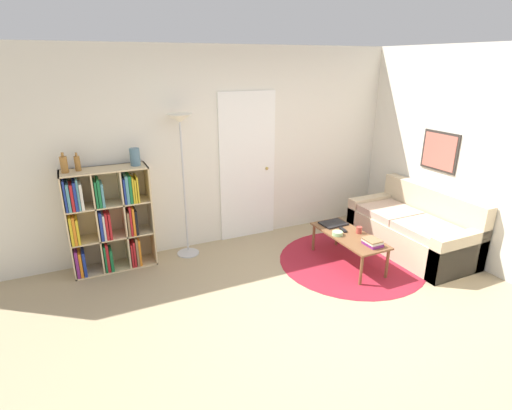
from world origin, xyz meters
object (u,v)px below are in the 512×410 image
Objects in this scene: laptop at (333,223)px; bowl at (337,233)px; bottle_middle at (77,163)px; couch at (414,230)px; coffee_table at (349,238)px; cup at (359,230)px; vase_on_shelf at (135,157)px; floor_lamp at (181,141)px; bottle_left at (64,164)px; bookshelf at (107,220)px.

bowl is at bearing -117.48° from laptop.
couch is at bearing -17.25° from bottle_middle.
cup is at bearing -7.34° from coffee_table.
vase_on_shelf is (-2.31, 0.78, 0.95)m from laptop.
couch is 12.72× the size of bowl.
bottle_left is (-1.30, 0.03, -0.16)m from floor_lamp.
bowl is 0.28m from cup.
bookshelf is 1.18× the size of coffee_table.
laptop is at bearing 157.66° from couch.
cup is 3.38m from bottle_middle.
coffee_table is 0.36m from laptop.
floor_lamp is 2.20m from laptop.
coffee_table is at bearing 176.67° from couch.
couch is 8.07× the size of vase_on_shelf.
bookshelf is at bearing 177.83° from floor_lamp.
laptop is 0.39m from cup.
cup reaches higher than coffee_table.
bottle_left is at bearing 165.76° from laptop.
bowl is 3.23m from bottle_left.
bottle_middle is at bearing 177.63° from vase_on_shelf.
couch is at bearing -19.83° from vase_on_shelf.
floor_lamp is at bearing 149.16° from cup.
vase_on_shelf is (-2.29, 1.14, 1.00)m from coffee_table.
cup is at bearing -13.05° from bowl.
cup is at bearing -22.31° from bookshelf.
vase_on_shelf is at bearing 176.40° from floor_lamp.
floor_lamp is at bearing -2.17° from bookshelf.
bowl is (-0.16, -0.31, 0.01)m from laptop.
bottle_left is at bearing 160.09° from cup.
bottle_middle is (-3.94, 1.22, 1.06)m from couch.
coffee_table is 5.16× the size of bottle_middle.
floor_lamp reaches higher than bottle_left.
cup is (0.12, -0.37, 0.03)m from laptop.
floor_lamp is 5.42× the size of laptop.
bottle_middle reaches higher than coffee_table.
bottle_left is 1.11× the size of vase_on_shelf.
coffee_table is at bearing -18.18° from bowl.
vase_on_shelf is at bearing 160.17° from couch.
couch is at bearing -16.32° from bottle_left.
couch is 7.27× the size of bottle_left.
laptop is at bearing -15.41° from bottle_middle.
floor_lamp is 1.31m from bottle_left.
couch is 1.19m from bowl.
bookshelf is 3.73× the size of laptop.
bookshelf is 14.88× the size of cup.
laptop is at bearing -22.98° from floor_lamp.
cup is (0.13, -0.02, 0.08)m from coffee_table.
couch reaches higher than cup.
laptop is 0.35m from bowl.
bowl is at bearing -20.54° from bottle_left.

